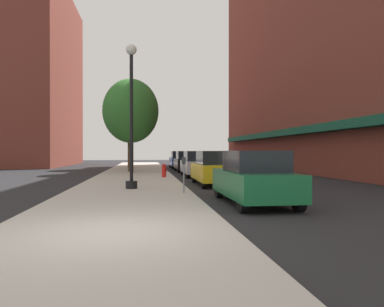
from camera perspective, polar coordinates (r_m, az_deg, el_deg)
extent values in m
plane|color=#232326|center=(25.39, 0.31, -3.36)|extent=(90.00, 90.00, 0.00)
cube|color=#B7B2A8|center=(26.17, -8.72, -3.13)|extent=(4.80, 50.00, 0.12)
cube|color=brown|center=(34.11, 18.97, 18.24)|extent=(6.00, 40.00, 24.27)
cube|color=#144C38|center=(31.16, 13.40, 3.02)|extent=(0.90, 34.00, 0.50)
cube|color=brown|center=(46.37, -22.13, 10.64)|extent=(6.00, 18.00, 19.90)
cube|color=#144C38|center=(46.61, -26.10, 2.10)|extent=(0.90, 15.30, 0.50)
cylinder|color=black|center=(15.28, -9.37, -4.81)|extent=(0.48, 0.48, 0.30)
cylinder|color=black|center=(15.28, -9.38, 5.51)|extent=(0.14, 0.14, 5.20)
sphere|color=silver|center=(15.78, -9.39, 15.61)|extent=(0.44, 0.44, 0.44)
cylinder|color=red|center=(21.66, -4.38, -2.87)|extent=(0.26, 0.26, 0.62)
sphere|color=red|center=(21.64, -4.38, -1.91)|extent=(0.24, 0.24, 0.24)
cylinder|color=red|center=(21.66, -4.01, -2.63)|extent=(0.12, 0.10, 0.10)
cylinder|color=slate|center=(13.48, -1.28, -3.90)|extent=(0.06, 0.06, 1.05)
cube|color=#33383D|center=(13.45, -1.28, -1.12)|extent=(0.14, 0.09, 0.26)
cylinder|color=#422D1E|center=(28.15, -9.47, 0.29)|extent=(0.40, 0.40, 3.00)
ellipsoid|color=#2D6B28|center=(28.32, -9.48, 6.53)|extent=(4.20, 4.20, 4.83)
cylinder|color=#422D1E|center=(34.75, -9.61, 0.60)|extent=(0.40, 0.40, 3.36)
ellipsoid|color=#235B23|center=(34.94, -9.62, 6.20)|extent=(4.60, 4.60, 5.29)
cylinder|color=black|center=(13.04, 4.17, -5.48)|extent=(0.22, 0.64, 0.64)
cylinder|color=black|center=(13.43, 10.73, -5.31)|extent=(0.22, 0.64, 0.64)
cylinder|color=black|center=(9.94, 7.88, -7.31)|extent=(0.22, 0.64, 0.64)
cylinder|color=black|center=(10.46, 16.22, -6.94)|extent=(0.22, 0.64, 0.64)
cube|color=#196638|center=(11.65, 9.52, -4.60)|extent=(1.80, 4.30, 0.76)
cube|color=black|center=(11.47, 9.75, -1.18)|extent=(1.56, 2.20, 0.64)
cylinder|color=black|center=(19.37, 0.36, -3.57)|extent=(0.22, 0.64, 0.64)
cylinder|color=black|center=(19.64, 4.89, -3.52)|extent=(0.22, 0.64, 0.64)
cylinder|color=black|center=(16.21, 1.88, -4.34)|extent=(0.22, 0.64, 0.64)
cylinder|color=black|center=(16.53, 7.24, -4.25)|extent=(0.22, 0.64, 0.64)
cube|color=gold|center=(17.90, 3.53, -2.87)|extent=(1.80, 4.30, 0.76)
cube|color=black|center=(17.73, 3.62, -0.64)|extent=(1.56, 2.20, 0.64)
cylinder|color=black|center=(25.32, -1.46, -2.65)|extent=(0.22, 0.64, 0.64)
cylinder|color=black|center=(25.53, 2.03, -2.63)|extent=(0.22, 0.64, 0.64)
cylinder|color=black|center=(22.14, -0.61, -3.08)|extent=(0.22, 0.64, 0.64)
cylinder|color=black|center=(22.38, 3.37, -3.04)|extent=(0.22, 0.64, 0.64)
cube|color=#B2B2BA|center=(23.81, 0.80, -2.07)|extent=(1.80, 4.30, 0.76)
cube|color=black|center=(23.64, 0.86, -0.39)|extent=(1.56, 2.20, 0.64)
cylinder|color=black|center=(31.43, -2.61, -2.07)|extent=(0.22, 0.64, 0.64)
cylinder|color=black|center=(31.60, 0.22, -2.05)|extent=(0.22, 0.64, 0.64)
cylinder|color=black|center=(28.25, -2.07, -2.34)|extent=(0.22, 0.64, 0.64)
cylinder|color=black|center=(28.43, 1.06, -2.32)|extent=(0.22, 0.64, 0.64)
cube|color=black|center=(29.90, -0.86, -1.58)|extent=(1.80, 4.30, 0.76)
cube|color=black|center=(29.74, -0.83, -0.24)|extent=(1.56, 2.20, 0.64)
cylinder|color=black|center=(37.33, -3.36, -1.68)|extent=(0.22, 0.64, 0.64)
cylinder|color=black|center=(37.47, -0.97, -1.68)|extent=(0.22, 0.64, 0.64)
cylinder|color=black|center=(34.15, -2.98, -1.87)|extent=(0.22, 0.64, 0.64)
cylinder|color=black|center=(34.30, -0.38, -1.86)|extent=(0.22, 0.64, 0.64)
cube|color=#1E389E|center=(35.79, -1.93, -1.26)|extent=(1.80, 4.30, 0.76)
cube|color=black|center=(35.63, -1.91, -0.14)|extent=(1.56, 2.20, 0.64)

